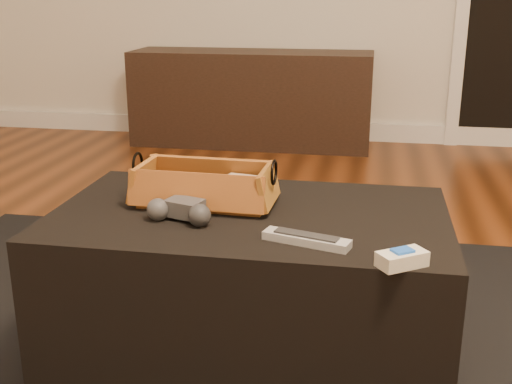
% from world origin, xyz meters
% --- Properties ---
extents(floor, '(5.00, 5.50, 0.01)m').
position_xyz_m(floor, '(0.00, 0.00, -0.01)').
color(floor, brown).
rests_on(floor, ground).
extents(baseboard, '(5.00, 0.04, 0.12)m').
position_xyz_m(baseboard, '(0.00, 2.73, 0.06)').
color(baseboard, white).
rests_on(baseboard, floor).
extents(media_cabinet, '(1.52, 0.45, 0.60)m').
position_xyz_m(media_cabinet, '(-0.43, 2.51, 0.30)').
color(media_cabinet, black).
rests_on(media_cabinet, floor).
extents(area_rug, '(2.60, 2.00, 0.01)m').
position_xyz_m(area_rug, '(0.04, -0.08, 0.01)').
color(area_rug, black).
rests_on(area_rug, floor).
extents(ottoman, '(1.00, 0.60, 0.42)m').
position_xyz_m(ottoman, '(0.04, -0.03, 0.22)').
color(ottoman, black).
rests_on(ottoman, area_rug).
extents(tv_remote, '(0.20, 0.06, 0.02)m').
position_xyz_m(tv_remote, '(-0.11, 0.00, 0.46)').
color(tv_remote, black).
rests_on(tv_remote, wicker_basket).
extents(cloth_bundle, '(0.11, 0.09, 0.06)m').
position_xyz_m(cloth_bundle, '(0.01, 0.04, 0.47)').
color(cloth_bundle, tan).
rests_on(cloth_bundle, wicker_basket).
extents(wicker_basket, '(0.38, 0.21, 0.13)m').
position_xyz_m(wicker_basket, '(-0.09, 0.01, 0.48)').
color(wicker_basket, '#975422').
rests_on(wicker_basket, ottoman).
extents(game_controller, '(0.18, 0.12, 0.06)m').
position_xyz_m(game_controller, '(-0.11, -0.13, 0.46)').
color(game_controller, '#37373A').
rests_on(game_controller, ottoman).
extents(silver_remote, '(0.20, 0.10, 0.02)m').
position_xyz_m(silver_remote, '(0.20, -0.22, 0.44)').
color(silver_remote, '#B4B7BC').
rests_on(silver_remote, ottoman).
extents(cream_gadget, '(0.11, 0.10, 0.04)m').
position_xyz_m(cream_gadget, '(0.41, -0.30, 0.45)').
color(cream_gadget, beige).
rests_on(cream_gadget, ottoman).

